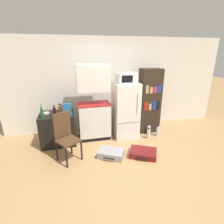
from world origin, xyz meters
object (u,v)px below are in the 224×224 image
at_px(bottle_milk_white, 42,109).
at_px(water_bottle_front, 158,131).
at_px(bowl, 46,113).
at_px(side_table, 58,128).
at_px(cereal_box, 67,110).
at_px(suitcase_large_flat, 111,154).
at_px(suitcase_small_flat, 143,153).
at_px(refrigerator, 125,110).
at_px(bookshelf, 149,101).
at_px(kitchen_hutch, 94,106).
at_px(bottle_ketchup_red, 61,109).
at_px(microwave, 126,78).
at_px(bottle_green_tall, 42,113).
at_px(bottle_wine_dark, 55,112).
at_px(chair, 65,133).
at_px(bottle_olive_oil, 60,111).
at_px(water_bottle_middle, 148,134).
at_px(water_bottle_back, 149,130).

xyz_separation_m(bottle_milk_white, water_bottle_front, (2.95, -0.48, -0.71)).
bearing_deg(bowl, side_table, -10.63).
height_order(cereal_box, suitcase_large_flat, cereal_box).
height_order(suitcase_large_flat, water_bottle_front, water_bottle_front).
bearing_deg(suitcase_small_flat, refrigerator, 122.32).
bearing_deg(bottle_milk_white, bookshelf, -1.58).
xyz_separation_m(bowl, suitcase_small_flat, (2.05, -1.10, -0.72)).
xyz_separation_m(kitchen_hutch, bottle_ketchup_red, (-0.82, 0.03, -0.02)).
bearing_deg(suitcase_small_flat, microwave, 122.34).
xyz_separation_m(bottle_green_tall, cereal_box, (0.55, -0.04, 0.04)).
bearing_deg(side_table, bottle_milk_white, 147.19).
height_order(microwave, bottle_milk_white, microwave).
distance_m(bottle_wine_dark, chair, 0.67).
distance_m(bottle_olive_oil, cereal_box, 0.18).
distance_m(bowl, water_bottle_middle, 2.63).
distance_m(bottle_wine_dark, bottle_milk_white, 0.55).
xyz_separation_m(suitcase_small_flat, water_bottle_middle, (0.46, 0.73, 0.06)).
xyz_separation_m(bookshelf, bowl, (-2.71, -0.11, -0.10)).
relative_size(bottle_olive_oil, chair, 0.29).
distance_m(cereal_box, water_bottle_front, 2.46).
distance_m(kitchen_hutch, bookshelf, 1.56).
relative_size(bottle_ketchup_red, bottle_wine_dark, 0.78).
distance_m(bottle_ketchup_red, suitcase_large_flat, 1.67).
bearing_deg(microwave, water_bottle_front, -17.77).
bearing_deg(bottle_olive_oil, bookshelf, 7.49).
distance_m(water_bottle_front, water_bottle_back, 0.25).
relative_size(side_table, microwave, 1.74).
distance_m(bottle_green_tall, water_bottle_back, 2.78).
xyz_separation_m(bottle_olive_oil, water_bottle_front, (2.50, -0.09, -0.76)).
relative_size(bottle_olive_oil, water_bottle_middle, 1.03).
relative_size(bookshelf, water_bottle_middle, 6.20).
relative_size(microwave, bottle_wine_dark, 1.78).
height_order(bottle_olive_oil, suitcase_large_flat, bottle_olive_oil).
relative_size(refrigerator, microwave, 3.07).
bearing_deg(microwave, kitchen_hutch, 175.19).
relative_size(side_table, water_bottle_front, 2.58).
bearing_deg(bottle_green_tall, water_bottle_front, -1.34).
distance_m(bottle_green_tall, suitcase_large_flat, 1.79).
distance_m(bowl, cereal_box, 0.58).
bearing_deg(bottle_milk_white, chair, -61.22).
height_order(bottle_wine_dark, cereal_box, cereal_box).
relative_size(cereal_box, water_bottle_middle, 1.05).
distance_m(bottle_ketchup_red, bottle_wine_dark, 0.34).
height_order(bottle_wine_dark, bottle_green_tall, bottle_wine_dark).
relative_size(kitchen_hutch, water_bottle_back, 6.04).
bearing_deg(cereal_box, suitcase_small_flat, -28.04).
relative_size(bottle_ketchup_red, bottle_olive_oil, 0.70).
bearing_deg(side_table, bottle_wine_dark, -96.18).
relative_size(side_table, bottle_wine_dark, 3.10).
height_order(bookshelf, water_bottle_front, bookshelf).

